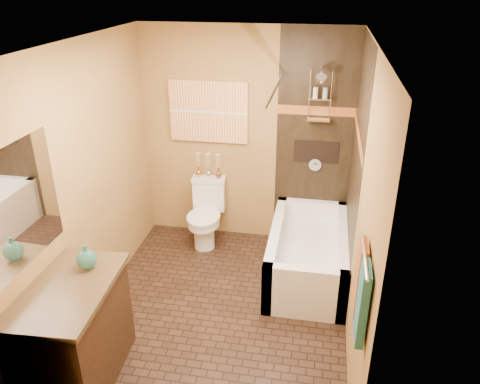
% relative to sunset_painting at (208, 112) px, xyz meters
% --- Properties ---
extents(floor, '(3.00, 3.00, 0.00)m').
position_rel_sunset_painting_xyz_m(floor, '(0.43, -1.48, -1.55)').
color(floor, black).
rests_on(floor, ground).
extents(wall_left, '(0.02, 3.00, 2.50)m').
position_rel_sunset_painting_xyz_m(wall_left, '(-0.77, -1.48, -0.30)').
color(wall_left, '#A77E41').
rests_on(wall_left, floor).
extents(wall_right, '(0.02, 3.00, 2.50)m').
position_rel_sunset_painting_xyz_m(wall_right, '(1.63, -1.48, -0.30)').
color(wall_right, '#A77E41').
rests_on(wall_right, floor).
extents(wall_back, '(2.40, 0.02, 2.50)m').
position_rel_sunset_painting_xyz_m(wall_back, '(0.43, 0.02, -0.30)').
color(wall_back, '#A77E41').
rests_on(wall_back, floor).
extents(wall_front, '(2.40, 0.02, 2.50)m').
position_rel_sunset_painting_xyz_m(wall_front, '(0.43, -2.98, -0.30)').
color(wall_front, '#A77E41').
rests_on(wall_front, floor).
extents(ceiling, '(3.00, 3.00, 0.00)m').
position_rel_sunset_painting_xyz_m(ceiling, '(0.43, -1.48, 0.95)').
color(ceiling, silver).
rests_on(ceiling, wall_back).
extents(alcove_tile_back, '(0.85, 0.01, 2.50)m').
position_rel_sunset_painting_xyz_m(alcove_tile_back, '(1.20, 0.01, -0.30)').
color(alcove_tile_back, black).
rests_on(alcove_tile_back, wall_back).
extents(alcove_tile_right, '(0.01, 1.50, 2.50)m').
position_rel_sunset_painting_xyz_m(alcove_tile_right, '(1.62, -0.73, -0.30)').
color(alcove_tile_right, black).
rests_on(alcove_tile_right, wall_right).
extents(mosaic_band_back, '(0.85, 0.01, 0.10)m').
position_rel_sunset_painting_xyz_m(mosaic_band_back, '(1.20, 0.00, 0.07)').
color(mosaic_band_back, '#933A1A').
rests_on(mosaic_band_back, alcove_tile_back).
extents(mosaic_band_right, '(0.01, 1.50, 0.10)m').
position_rel_sunset_painting_xyz_m(mosaic_band_right, '(1.61, -0.73, 0.07)').
color(mosaic_band_right, '#933A1A').
rests_on(mosaic_band_right, alcove_tile_right).
extents(alcove_niche, '(0.50, 0.01, 0.25)m').
position_rel_sunset_painting_xyz_m(alcove_niche, '(1.23, 0.01, -0.40)').
color(alcove_niche, black).
rests_on(alcove_niche, alcove_tile_back).
extents(shower_fixtures, '(0.24, 0.33, 1.16)m').
position_rel_sunset_painting_xyz_m(shower_fixtures, '(1.23, -0.10, 0.12)').
color(shower_fixtures, silver).
rests_on(shower_fixtures, floor).
extents(curtain_rod, '(0.03, 1.55, 0.03)m').
position_rel_sunset_painting_xyz_m(curtain_rod, '(0.83, -0.73, 0.47)').
color(curtain_rod, silver).
rests_on(curtain_rod, wall_back).
extents(towel_bar, '(0.02, 0.55, 0.02)m').
position_rel_sunset_painting_xyz_m(towel_bar, '(1.58, -2.53, -0.10)').
color(towel_bar, silver).
rests_on(towel_bar, wall_right).
extents(towel_teal, '(0.05, 0.22, 0.52)m').
position_rel_sunset_painting_xyz_m(towel_teal, '(1.59, -2.66, -0.37)').
color(towel_teal, '#1E5565').
rests_on(towel_teal, towel_bar).
extents(towel_rust, '(0.05, 0.22, 0.52)m').
position_rel_sunset_painting_xyz_m(towel_rust, '(1.59, -2.40, -0.37)').
color(towel_rust, brown).
rests_on(towel_rust, towel_bar).
extents(sunset_painting, '(0.90, 0.04, 0.70)m').
position_rel_sunset_painting_xyz_m(sunset_painting, '(0.00, 0.00, 0.00)').
color(sunset_painting, orange).
rests_on(sunset_painting, wall_back).
extents(vanity_mirror, '(0.01, 1.00, 0.90)m').
position_rel_sunset_painting_xyz_m(vanity_mirror, '(-0.76, -2.48, -0.05)').
color(vanity_mirror, white).
rests_on(vanity_mirror, wall_left).
extents(bathtub, '(0.80, 1.50, 0.55)m').
position_rel_sunset_painting_xyz_m(bathtub, '(1.23, -0.73, -1.33)').
color(bathtub, white).
rests_on(bathtub, floor).
extents(toilet, '(0.41, 0.60, 0.78)m').
position_rel_sunset_painting_xyz_m(toilet, '(0.00, -0.26, -1.16)').
color(toilet, white).
rests_on(toilet, floor).
extents(vanity, '(0.67, 1.04, 0.89)m').
position_rel_sunset_painting_xyz_m(vanity, '(-0.50, -2.48, -1.10)').
color(vanity, black).
rests_on(vanity, floor).
extents(teal_bottle, '(0.19, 0.19, 0.25)m').
position_rel_sunset_painting_xyz_m(teal_bottle, '(-0.45, -2.21, -0.56)').
color(teal_bottle, '#287869').
rests_on(teal_bottle, vanity).
extents(bud_vases, '(0.30, 0.06, 0.30)m').
position_rel_sunset_painting_xyz_m(bud_vases, '(0.00, -0.09, -0.61)').
color(bud_vases, '#C5843D').
rests_on(bud_vases, toilet).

